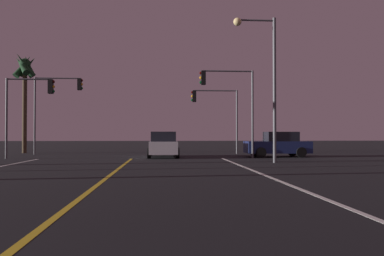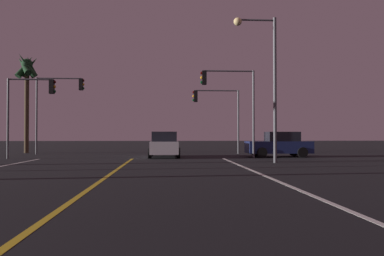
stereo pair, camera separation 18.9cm
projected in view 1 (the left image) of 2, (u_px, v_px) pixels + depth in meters
lane_edge_right at (318, 196)px, 9.68m from camera, size 0.16×31.32×0.01m
lane_center_divider at (79, 199)px, 9.26m from camera, size 0.16×31.32×0.01m
car_ahead_far at (163, 145)px, 26.55m from camera, size 2.02×4.30×1.70m
car_crossing_side at (278, 145)px, 27.07m from camera, size 4.30×2.02×1.70m
traffic_light_near_right at (228, 93)px, 25.90m from camera, size 3.55×0.36×5.69m
traffic_light_near_left at (30, 99)px, 24.97m from camera, size 3.01×0.36×5.03m
traffic_light_far_right at (214, 106)px, 31.36m from camera, size 3.70×0.36×5.02m
traffic_light_far_left at (57, 97)px, 30.49m from camera, size 3.66×0.36×5.88m
street_lamp_right_near at (371, 10)px, 10.21m from camera, size 2.61×0.44×7.22m
street_lamp_right_far at (265, 70)px, 21.36m from camera, size 2.31×0.44×7.78m
palm_tree_left_far at (25, 74)px, 32.77m from camera, size 2.21×2.21×8.25m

